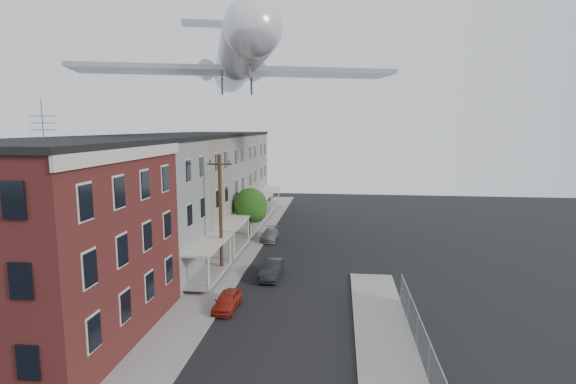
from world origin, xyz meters
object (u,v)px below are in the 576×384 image
car_near (227,301)px  utility_pole (221,213)px  car_far (270,235)px  airplane (237,61)px  street_tree (251,206)px  car_mid (272,269)px

car_near → utility_pole: bearing=109.5°
car_far → airplane: bearing=-122.9°
car_far → airplane: size_ratio=0.13×
utility_pole → street_tree: 10.00m
street_tree → car_far: 3.41m
street_tree → airplane: size_ratio=0.18×
car_near → car_far: car_near is taller
street_tree → airplane: 13.40m
utility_pole → street_tree: (0.33, 9.92, -1.22)m
car_mid → airplane: bearing=119.2°
car_near → car_far: (0.00, 16.82, -0.00)m
street_tree → car_mid: (3.47, -10.16, -2.81)m
street_tree → car_near: street_tree is taller
street_tree → car_far: (1.67, 0.62, -2.90)m
car_mid → airplane: (-4.03, 7.31, 15.89)m
street_tree → airplane: airplane is taller
car_mid → airplane: 17.95m
utility_pole → car_mid: 5.55m
street_tree → car_mid: size_ratio=1.33×
car_mid → car_far: (-1.80, 10.79, -0.10)m
car_mid → car_far: bearing=99.8°
street_tree → car_mid: bearing=-71.1°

